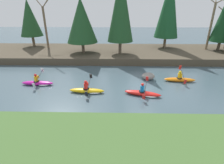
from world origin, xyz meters
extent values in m
plane|color=#425660|center=(0.00, 0.00, 0.00)|extent=(90.00, 90.00, 0.00)
cube|color=#4C4233|center=(0.00, 10.35, 0.41)|extent=(44.00, 8.49, 0.81)
cylinder|color=brown|center=(-14.23, 12.56, 1.54)|extent=(0.36, 0.36, 1.46)
cone|color=#1E4723|center=(-14.23, 12.56, 4.69)|extent=(2.99, 2.99, 4.82)
cylinder|color=brown|center=(-6.41, 8.94, 1.46)|extent=(0.36, 0.36, 1.30)
cone|color=#1E4723|center=(-6.41, 8.94, 4.63)|extent=(3.68, 3.68, 5.05)
cylinder|color=brown|center=(-1.83, 8.56, 1.57)|extent=(0.36, 0.36, 1.51)
cone|color=#1E4723|center=(-1.83, 8.56, 6.17)|extent=(3.02, 3.02, 7.70)
cylinder|color=brown|center=(4.47, 12.07, 1.53)|extent=(0.36, 0.36, 1.43)
cone|color=#194C28|center=(4.47, 12.07, 6.18)|extent=(3.17, 3.17, 7.88)
cylinder|color=brown|center=(11.19, 10.63, 1.40)|extent=(0.36, 0.36, 1.17)
cylinder|color=brown|center=(-11.80, 11.58, 3.49)|extent=(0.28, 0.28, 5.35)
cylinder|color=brown|center=(-12.72, 12.36, 6.86)|extent=(1.97, 1.68, 1.78)
cylinder|color=brown|center=(-10.82, 10.76, 6.75)|extent=(2.07, 1.76, 1.57)
cylinder|color=brown|center=(-11.41, 12.64, 6.96)|extent=(0.90, 2.22, 1.98)
cylinder|color=#7A664C|center=(9.86, 11.12, 3.72)|extent=(0.28, 0.28, 5.82)
ellipsoid|color=orange|center=(3.38, 1.88, 0.17)|extent=(2.73, 0.77, 0.34)
cone|color=orange|center=(4.62, 1.80, 0.19)|extent=(0.36, 0.22, 0.20)
cylinder|color=black|center=(3.33, 1.88, 0.31)|extent=(0.51, 0.51, 0.08)
cylinder|color=yellow|center=(3.33, 1.88, 0.56)|extent=(0.32, 0.32, 0.42)
sphere|color=yellow|center=(3.33, 1.88, 0.89)|extent=(0.24, 0.24, 0.23)
cylinder|color=yellow|center=(3.45, 2.12, 0.65)|extent=(0.10, 0.23, 0.35)
cylinder|color=yellow|center=(3.41, 1.64, 0.65)|extent=(0.10, 0.23, 0.35)
cylinder|color=black|center=(3.56, 1.87, 0.69)|extent=(0.16, 1.91, 0.65)
cube|color=red|center=(3.62, 2.82, 1.00)|extent=(0.21, 0.17, 0.41)
cube|color=red|center=(3.50, 0.92, 0.38)|extent=(0.21, 0.17, 0.41)
ellipsoid|color=red|center=(-0.29, -0.86, 0.17)|extent=(2.76, 1.26, 0.34)
cone|color=red|center=(0.91, -1.17, 0.19)|extent=(0.39, 0.28, 0.20)
cylinder|color=black|center=(-0.34, -0.85, 0.31)|extent=(0.58, 0.58, 0.08)
cylinder|color=#1984CC|center=(-0.34, -0.85, 0.56)|extent=(0.37, 0.37, 0.42)
sphere|color=red|center=(-0.34, -0.85, 0.89)|extent=(0.28, 0.28, 0.23)
cylinder|color=#1984CC|center=(-0.18, -0.64, 0.65)|extent=(0.14, 0.24, 0.35)
cylinder|color=#1984CC|center=(-0.30, -1.11, 0.65)|extent=(0.14, 0.24, 0.35)
cylinder|color=black|center=(-0.11, -0.91, 0.69)|extent=(0.51, 1.86, 0.65)
cube|color=red|center=(0.12, 0.01, 1.00)|extent=(0.23, 0.20, 0.41)
cube|color=red|center=(-0.35, -1.83, 0.38)|extent=(0.23, 0.20, 0.41)
ellipsoid|color=white|center=(0.24, -1.00, 0.09)|extent=(1.24, 0.95, 0.18)
ellipsoid|color=yellow|center=(-4.56, -0.49, 0.17)|extent=(2.73, 0.75, 0.34)
cone|color=yellow|center=(-3.32, -0.55, 0.19)|extent=(0.36, 0.22, 0.20)
cylinder|color=black|center=(-4.61, -0.48, 0.31)|extent=(0.51, 0.51, 0.08)
cylinder|color=red|center=(-4.61, -0.48, 0.56)|extent=(0.32, 0.32, 0.42)
sphere|color=red|center=(-4.61, -0.48, 0.89)|extent=(0.24, 0.24, 0.23)
cylinder|color=red|center=(-4.50, -0.25, 0.65)|extent=(0.10, 0.23, 0.35)
cylinder|color=red|center=(-4.52, -0.73, 0.65)|extent=(0.10, 0.23, 0.35)
cylinder|color=black|center=(-4.38, -0.50, 0.69)|extent=(0.14, 1.91, 0.65)
cube|color=black|center=(-4.33, 0.45, 1.00)|extent=(0.21, 0.17, 0.41)
cube|color=black|center=(-4.43, -1.45, 0.38)|extent=(0.21, 0.17, 0.41)
ellipsoid|color=white|center=(-4.01, -0.52, 0.09)|extent=(1.14, 0.76, 0.18)
ellipsoid|color=#C61999|center=(-9.00, 0.86, 0.17)|extent=(2.72, 0.68, 0.34)
cone|color=#C61999|center=(-7.76, 0.83, 0.19)|extent=(0.36, 0.21, 0.20)
cylinder|color=black|center=(-9.05, 0.87, 0.31)|extent=(0.49, 0.49, 0.08)
cylinder|color=yellow|center=(-9.05, 0.87, 0.56)|extent=(0.31, 0.31, 0.42)
sphere|color=red|center=(-9.05, 0.87, 0.89)|extent=(0.24, 0.24, 0.23)
cylinder|color=yellow|center=(-8.95, 1.10, 0.65)|extent=(0.10, 0.23, 0.35)
cylinder|color=yellow|center=(-8.96, 0.62, 0.65)|extent=(0.10, 0.23, 0.35)
cylinder|color=black|center=(-8.82, 0.86, 0.69)|extent=(0.09, 1.91, 0.65)
cube|color=white|center=(-8.80, 1.81, 1.00)|extent=(0.20, 0.16, 0.41)
cube|color=white|center=(-8.85, -0.09, 0.38)|extent=(0.20, 0.16, 0.41)
ellipsoid|color=white|center=(-8.45, 0.85, 0.09)|extent=(1.12, 0.73, 0.18)
ellipsoid|color=gray|center=(0.65, 2.26, 0.33)|extent=(1.16, 0.91, 0.66)
camera|label=1|loc=(-2.33, -12.59, 6.21)|focal=28.00mm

